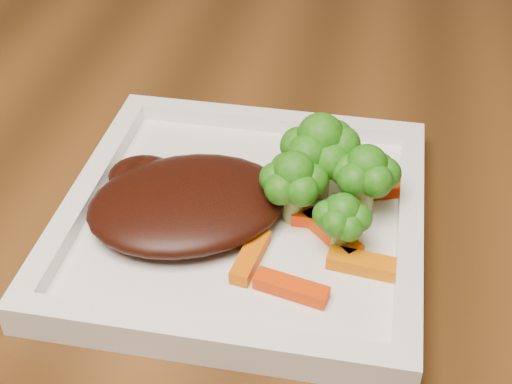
# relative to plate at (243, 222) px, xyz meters

# --- Properties ---
(plate) EXTENTS (0.27, 0.27, 0.01)m
(plate) POSITION_rel_plate_xyz_m (0.00, 0.00, 0.00)
(plate) COLOR white
(plate) RESTS_ON dining_table
(steak) EXTENTS (0.19, 0.17, 0.03)m
(steak) POSITION_rel_plate_xyz_m (-0.04, -0.01, 0.02)
(steak) COLOR black
(steak) RESTS_ON plate
(broccoli_0) EXTENTS (0.08, 0.08, 0.07)m
(broccoli_0) POSITION_rel_plate_xyz_m (0.05, 0.04, 0.04)
(broccoli_0) COLOR #116A12
(broccoli_0) RESTS_ON plate
(broccoli_1) EXTENTS (0.06, 0.06, 0.06)m
(broccoli_1) POSITION_rel_plate_xyz_m (0.09, 0.02, 0.04)
(broccoli_1) COLOR #126D13
(broccoli_1) RESTS_ON plate
(broccoli_2) EXTENTS (0.05, 0.05, 0.06)m
(broccoli_2) POSITION_rel_plate_xyz_m (0.08, -0.02, 0.04)
(broccoli_2) COLOR #327213
(broccoli_2) RESTS_ON plate
(broccoli_3) EXTENTS (0.06, 0.06, 0.06)m
(broccoli_3) POSITION_rel_plate_xyz_m (0.04, 0.00, 0.04)
(broccoli_3) COLOR #2D6110
(broccoli_3) RESTS_ON plate
(carrot_0) EXTENTS (0.05, 0.02, 0.01)m
(carrot_0) POSITION_rel_plate_xyz_m (0.05, -0.07, 0.01)
(carrot_0) COLOR red
(carrot_0) RESTS_ON plate
(carrot_1) EXTENTS (0.06, 0.02, 0.01)m
(carrot_1) POSITION_rel_plate_xyz_m (0.10, -0.04, 0.01)
(carrot_1) COLOR #CF6303
(carrot_1) RESTS_ON plate
(carrot_2) EXTENTS (0.02, 0.05, 0.01)m
(carrot_2) POSITION_rel_plate_xyz_m (0.02, -0.05, 0.01)
(carrot_2) COLOR #D15603
(carrot_2) RESTS_ON plate
(carrot_3) EXTENTS (0.06, 0.03, 0.01)m
(carrot_3) POSITION_rel_plate_xyz_m (0.10, 0.05, 0.01)
(carrot_3) COLOR red
(carrot_3) RESTS_ON plate
(carrot_4) EXTENTS (0.05, 0.04, 0.01)m
(carrot_4) POSITION_rel_plate_xyz_m (0.03, 0.05, 0.01)
(carrot_4) COLOR #DE5903
(carrot_4) RESTS_ON plate
(carrot_5) EXTENTS (0.05, 0.05, 0.01)m
(carrot_5) POSITION_rel_plate_xyz_m (0.07, -0.01, 0.01)
(carrot_5) COLOR #F54D04
(carrot_5) RESTS_ON plate
(carrot_6) EXTENTS (0.05, 0.02, 0.01)m
(carrot_6) POSITION_rel_plate_xyz_m (0.06, 0.00, 0.01)
(carrot_6) COLOR #FF3604
(carrot_6) RESTS_ON plate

